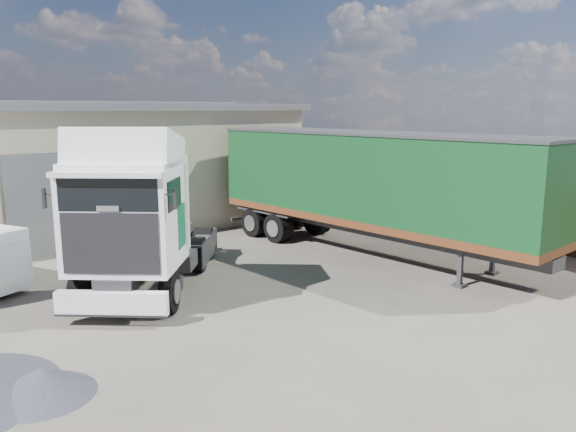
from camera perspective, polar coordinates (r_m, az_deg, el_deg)
ground at (r=14.05m, az=0.11°, el=-10.39°), size 120.00×120.00×0.00m
brick_boundary_wall at (r=25.83m, az=11.42°, el=2.10°), size 0.35×26.00×2.50m
tractor_unit at (r=15.70m, az=-15.02°, el=-1.00°), size 6.51×6.84×4.67m
box_trailer at (r=19.70m, az=8.26°, el=3.57°), size 3.51×13.09×4.31m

